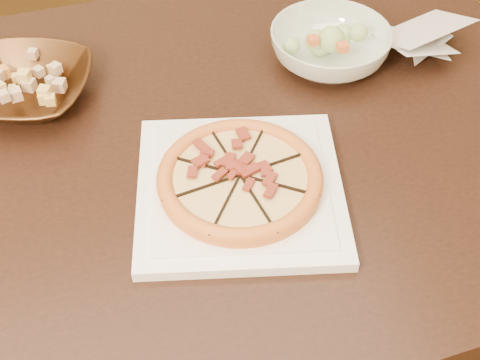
{
  "coord_description": "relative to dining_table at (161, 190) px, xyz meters",
  "views": [
    {
      "loc": [
        0.04,
        -0.7,
        1.5
      ],
      "look_at": [
        0.21,
        -0.05,
        0.78
      ],
      "focal_mm": 50.0,
      "sensor_mm": 36.0,
      "label": 1
    }
  ],
  "objects": [
    {
      "name": "dining_table",
      "position": [
        0.0,
        0.0,
        0.0
      ],
      "size": [
        1.5,
        1.01,
        0.75
      ],
      "color": "black",
      "rests_on": "floor"
    },
    {
      "name": "plate",
      "position": [
        0.11,
        -0.13,
        0.11
      ],
      "size": [
        0.36,
        0.36,
        0.02
      ],
      "color": "white",
      "rests_on": "dining_table"
    },
    {
      "name": "pizza",
      "position": [
        0.11,
        -0.13,
        0.13
      ],
      "size": [
        0.25,
        0.25,
        0.03
      ],
      "color": "orange",
      "rests_on": "plate"
    },
    {
      "name": "bronze_bowl",
      "position": [
        -0.19,
        0.18,
        0.12
      ],
      "size": [
        0.29,
        0.29,
        0.05
      ],
      "primitive_type": "imported",
      "rotation": [
        0.0,
        0.0,
        -0.37
      ],
      "color": "#4B2F18",
      "rests_on": "dining_table"
    },
    {
      "name": "mixed_dish",
      "position": [
        -0.19,
        0.18,
        0.16
      ],
      "size": [
        0.1,
        0.1,
        0.03
      ],
      "color": "tan",
      "rests_on": "bronze_bowl"
    },
    {
      "name": "salad_bowl",
      "position": [
        0.35,
        0.15,
        0.13
      ],
      "size": [
        0.23,
        0.23,
        0.07
      ],
      "primitive_type": "imported",
      "rotation": [
        0.0,
        0.0,
        0.04
      ],
      "color": "silver",
      "rests_on": "dining_table"
    },
    {
      "name": "salad",
      "position": [
        0.35,
        0.15,
        0.18
      ],
      "size": [
        0.08,
        0.12,
        0.04
      ],
      "color": "#B1D38B",
      "rests_on": "salad_bowl"
    },
    {
      "name": "cling_film",
      "position": [
        0.51,
        0.13,
        0.12
      ],
      "size": [
        0.19,
        0.17,
        0.05
      ],
      "primitive_type": null,
      "rotation": [
        0.0,
        0.0,
        -0.18
      ],
      "color": "white",
      "rests_on": "dining_table"
    }
  ]
}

